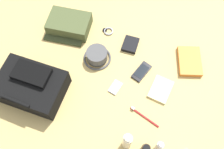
{
  "coord_description": "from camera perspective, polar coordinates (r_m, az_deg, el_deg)",
  "views": [
    {
      "loc": [
        -0.23,
        0.58,
        1.33
      ],
      "look_at": [
        0.0,
        0.0,
        0.04
      ],
      "focal_mm": 39.91,
      "sensor_mm": 36.0,
      "label": 1
    }
  ],
  "objects": [
    {
      "name": "paperback_novel",
      "position": [
        1.58,
        17.32,
        2.89
      ],
      "size": [
        0.19,
        0.23,
        0.03
      ],
      "color": "orange",
      "rests_on": "ground_plane"
    },
    {
      "name": "toothpaste_tube",
      "position": [
        1.31,
        10.67,
        -15.97
      ],
      "size": [
        0.03,
        0.03,
        0.14
      ],
      "color": "white",
      "rests_on": "ground_plane"
    },
    {
      "name": "cell_phone",
      "position": [
        1.49,
        6.78,
        0.68
      ],
      "size": [
        0.1,
        0.14,
        0.01
      ],
      "color": "black",
      "rests_on": "ground_plane"
    },
    {
      "name": "backpack",
      "position": [
        1.45,
        -18.0,
        -2.46
      ],
      "size": [
        0.37,
        0.27,
        0.15
      ],
      "color": "black",
      "rests_on": "ground_plane"
    },
    {
      "name": "lotion_bottle",
      "position": [
        1.28,
        3.49,
        -15.01
      ],
      "size": [
        0.05,
        0.05,
        0.17
      ],
      "color": "beige",
      "rests_on": "ground_plane"
    },
    {
      "name": "notepad",
      "position": [
        1.46,
        11.1,
        -3.35
      ],
      "size": [
        0.12,
        0.16,
        0.02
      ],
      "primitive_type": "cube",
      "rotation": [
        0.0,
        0.0,
        -0.09
      ],
      "color": "beige",
      "rests_on": "ground_plane"
    },
    {
      "name": "toiletry_pouch",
      "position": [
        1.64,
        -9.82,
        11.19
      ],
      "size": [
        0.28,
        0.25,
        0.09
      ],
      "color": "#47512D",
      "rests_on": "ground_plane"
    },
    {
      "name": "wallet",
      "position": [
        1.57,
        4.24,
        6.88
      ],
      "size": [
        0.1,
        0.12,
        0.02
      ],
      "primitive_type": "cube",
      "rotation": [
        0.0,
        0.0,
        0.07
      ],
      "color": "black",
      "rests_on": "ground_plane"
    },
    {
      "name": "bucket_hat",
      "position": [
        1.5,
        -3.44,
        4.28
      ],
      "size": [
        0.17,
        0.17,
        0.07
      ],
      "color": "#4E4E4E",
      "rests_on": "ground_plane"
    },
    {
      "name": "wristwatch",
      "position": [
        1.63,
        -0.92,
        9.92
      ],
      "size": [
        0.07,
        0.06,
        0.01
      ],
      "color": "#99999E",
      "rests_on": "ground_plane"
    },
    {
      "name": "media_player",
      "position": [
        1.44,
        0.8,
        -2.93
      ],
      "size": [
        0.07,
        0.09,
        0.01
      ],
      "color": "#B7B7BC",
      "rests_on": "ground_plane"
    },
    {
      "name": "toothbrush",
      "position": [
        1.39,
        7.1,
        -9.35
      ],
      "size": [
        0.18,
        0.06,
        0.02
      ],
      "color": "red",
      "rests_on": "ground_plane"
    },
    {
      "name": "ground_plane",
      "position": [
        1.48,
        0.0,
        -0.87
      ],
      "size": [
        2.64,
        2.02,
        0.02
      ],
      "primitive_type": "cube",
      "color": "tan",
      "rests_on": "ground"
    }
  ]
}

